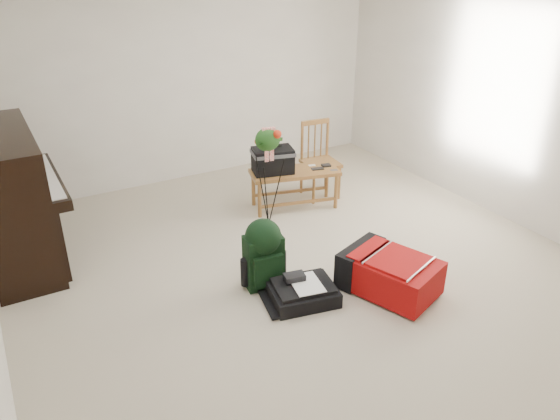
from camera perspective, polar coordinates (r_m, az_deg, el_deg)
floor at (r=5.00m, az=2.95°, el=-6.84°), size 5.00×5.50×0.01m
wall_back at (r=6.82m, az=-9.57°, el=13.42°), size 5.00×0.04×2.50m
wall_right at (r=6.12m, az=23.78°, el=10.10°), size 0.04×5.50×2.50m
piano at (r=5.53m, az=-26.12°, el=0.82°), size 0.71×1.50×1.25m
bench at (r=5.97m, az=0.09°, el=4.71°), size 1.05×0.63×0.75m
dining_chair at (r=6.39m, az=4.11°, el=5.15°), size 0.42×0.42×0.89m
red_suitcase at (r=4.82m, az=10.96°, el=-6.22°), size 0.76×0.93×0.34m
black_duffel at (r=4.64m, az=2.37°, el=-8.53°), size 0.62×0.53×0.23m
green_backpack at (r=4.68m, az=-1.72°, el=-4.25°), size 0.34×0.32×0.64m
flower_stand at (r=5.62m, az=-1.24°, el=3.39°), size 0.42×0.42×1.11m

